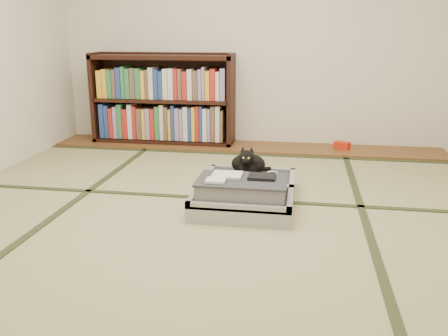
# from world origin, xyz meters

# --- Properties ---
(floor) EXTENTS (4.50, 4.50, 0.00)m
(floor) POSITION_xyz_m (0.00, 0.00, 0.00)
(floor) COLOR tan
(floor) RESTS_ON ground
(wood_strip) EXTENTS (4.00, 0.50, 0.02)m
(wood_strip) POSITION_xyz_m (0.00, 2.00, 0.01)
(wood_strip) COLOR brown
(wood_strip) RESTS_ON ground
(red_item) EXTENTS (0.17, 0.14, 0.07)m
(red_item) POSITION_xyz_m (0.98, 2.03, 0.06)
(red_item) COLOR red
(red_item) RESTS_ON wood_strip
(tatami_borders) EXTENTS (4.00, 4.50, 0.01)m
(tatami_borders) POSITION_xyz_m (0.00, 0.49, 0.00)
(tatami_borders) COLOR #2D381E
(tatami_borders) RESTS_ON ground
(bookcase) EXTENTS (1.50, 0.34, 0.97)m
(bookcase) POSITION_xyz_m (-0.89, 2.07, 0.45)
(bookcase) COLOR black
(bookcase) RESTS_ON wood_strip
(suitcase) EXTENTS (0.66, 0.89, 0.26)m
(suitcase) POSITION_xyz_m (0.21, 0.32, 0.09)
(suitcase) COLOR #A6A6AB
(suitcase) RESTS_ON floor
(cat) EXTENTS (0.30, 0.30, 0.24)m
(cat) POSITION_xyz_m (0.19, 0.61, 0.22)
(cat) COLOR black
(cat) RESTS_ON suitcase
(cable_coil) EXTENTS (0.09, 0.09, 0.02)m
(cable_coil) POSITION_xyz_m (0.37, 0.65, 0.14)
(cable_coil) COLOR white
(cable_coil) RESTS_ON suitcase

